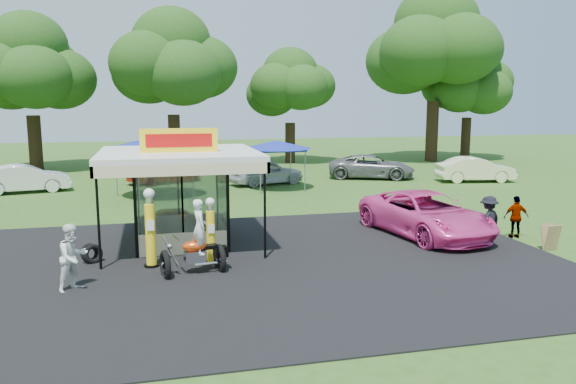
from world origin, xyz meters
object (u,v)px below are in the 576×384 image
bg_car_c (266,172)px  bg_car_d (371,167)px  spectator_east_b (516,217)px  bg_car_e (475,169)px  spectator_west (73,257)px  gas_pump_left (150,230)px  tent_west (153,143)px  bg_car_b (164,172)px  kiosk_car (178,219)px  tent_east (276,145)px  gas_station_kiosk (180,196)px  bg_car_a (25,179)px  spectator_east_a (488,220)px  pink_sedan (426,214)px  gas_pump_right (211,233)px  motorcycle (197,244)px  a_frame_sign (550,237)px

bg_car_c → bg_car_d: bg_car_c is taller
spectator_east_b → bg_car_e: spectator_east_b is taller
spectator_west → bg_car_d: 25.16m
gas_pump_left → tent_west: bearing=89.1°
bg_car_b → spectator_west: bearing=145.0°
kiosk_car → tent_east: 11.58m
gas_pump_left → kiosk_car: size_ratio=0.88×
gas_station_kiosk → bg_car_a: size_ratio=1.13×
gas_pump_left → kiosk_car: gas_pump_left is taller
gas_station_kiosk → tent_east: gas_station_kiosk is taller
tent_east → gas_pump_left: bearing=-116.3°
spectator_east_a → bg_car_d: size_ratio=0.31×
gas_pump_left → pink_sedan: bearing=10.0°
gas_pump_right → kiosk_car: gas_pump_right is taller
gas_pump_left → bg_car_e: (20.13, 14.35, -0.40)m
pink_sedan → bg_car_a: size_ratio=1.26×
spectator_east_a → tent_east: size_ratio=0.43×
gas_station_kiosk → spectator_east_a: bearing=-13.1°
bg_car_d → kiosk_car: bearing=156.2°
pink_sedan → spectator_east_a: 2.31m
tent_west → bg_car_d: bearing=16.6°
kiosk_car → bg_car_d: bearing=-46.4°
gas_station_kiosk → gas_pump_left: size_ratio=2.17×
motorcycle → bg_car_c: 18.22m
gas_pump_right → bg_car_c: 17.20m
gas_pump_right → pink_sedan: gas_pump_right is taller
gas_pump_right → spectator_west: bearing=-157.4°
tent_east → spectator_west: bearing=-119.7°
a_frame_sign → bg_car_b: (-12.52, 19.73, 0.22)m
bg_car_b → motorcycle: bearing=154.6°
gas_pump_right → spectator_east_a: 9.93m
a_frame_sign → spectator_east_b: bearing=89.5°
a_frame_sign → tent_west: 19.66m
spectator_east_a → bg_car_b: size_ratio=0.37×
gas_pump_right → bg_car_c: bearing=72.8°
gas_station_kiosk → spectator_east_b: gas_station_kiosk is taller
spectator_east_a → spectator_west: bearing=-16.3°
a_frame_sign → kiosk_car: 13.69m
tent_east → gas_pump_right: bearing=-110.1°
bg_car_c → tent_west: 7.71m
spectator_west → bg_car_a: bearing=60.5°
gas_pump_left → bg_car_c: bearing=67.1°
motorcycle → spectator_east_b: motorcycle is taller
gas_pump_right → bg_car_d: (12.47, 17.50, -0.24)m
a_frame_sign → bg_car_a: bg_car_a is taller
spectator_east_a → tent_east: tent_east is taller
gas_station_kiosk → gas_pump_right: (0.79, -2.67, -0.76)m
bg_car_e → spectator_east_b: bearing=163.2°
a_frame_sign → spectator_west: spectator_west is taller
motorcycle → spectator_west: 3.46m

